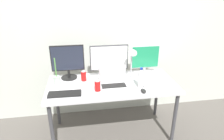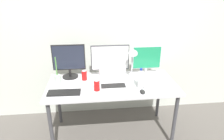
% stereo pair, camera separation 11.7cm
% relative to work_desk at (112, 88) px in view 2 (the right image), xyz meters
% --- Properties ---
extents(ground_plane, '(16.00, 16.00, 0.00)m').
position_rel_work_desk_xyz_m(ground_plane, '(0.00, 0.00, -0.67)').
color(ground_plane, '#5B5651').
extents(wall_back, '(7.00, 0.08, 2.60)m').
position_rel_work_desk_xyz_m(wall_back, '(0.00, 0.59, 0.63)').
color(wall_back, silver).
rests_on(wall_back, ground).
extents(work_desk, '(1.57, 0.72, 0.74)m').
position_rel_work_desk_xyz_m(work_desk, '(0.00, 0.00, 0.00)').
color(work_desk, '#424247').
rests_on(work_desk, ground).
extents(monitor_left, '(0.41, 0.21, 0.44)m').
position_rel_work_desk_xyz_m(monitor_left, '(-0.52, 0.25, 0.30)').
color(monitor_left, black).
rests_on(monitor_left, work_desk).
extents(monitor_center, '(0.49, 0.18, 0.42)m').
position_rel_work_desk_xyz_m(monitor_center, '(0.00, 0.23, 0.30)').
color(monitor_center, '#38383D').
rests_on(monitor_center, work_desk).
extents(monitor_right, '(0.39, 0.18, 0.39)m').
position_rel_work_desk_xyz_m(monitor_right, '(0.49, 0.25, 0.27)').
color(monitor_right, silver).
rests_on(monitor_right, work_desk).
extents(laptop_silver, '(0.33, 0.22, 0.23)m').
position_rel_work_desk_xyz_m(laptop_silver, '(0.01, -0.05, 0.12)').
color(laptop_silver, silver).
rests_on(laptop_silver, work_desk).
extents(keyboard_main, '(0.37, 0.14, 0.02)m').
position_rel_work_desk_xyz_m(keyboard_main, '(-0.56, -0.19, 0.08)').
color(keyboard_main, black).
rests_on(keyboard_main, work_desk).
extents(keyboard_aux, '(0.38, 0.12, 0.02)m').
position_rel_work_desk_xyz_m(keyboard_aux, '(0.54, -0.11, 0.08)').
color(keyboard_aux, '#B2B2B7').
rests_on(keyboard_aux, work_desk).
extents(mouse_by_keyboard, '(0.06, 0.10, 0.03)m').
position_rel_work_desk_xyz_m(mouse_by_keyboard, '(0.32, -0.27, 0.08)').
color(mouse_by_keyboard, black).
rests_on(mouse_by_keyboard, work_desk).
extents(water_bottle, '(0.06, 0.06, 0.25)m').
position_rel_work_desk_xyz_m(water_bottle, '(0.31, -0.16, 0.18)').
color(water_bottle, silver).
rests_on(water_bottle, work_desk).
extents(soda_can_near_keyboard, '(0.07, 0.07, 0.13)m').
position_rel_work_desk_xyz_m(soda_can_near_keyboard, '(-0.34, 0.14, 0.13)').
color(soda_can_near_keyboard, red).
rests_on(soda_can_near_keyboard, work_desk).
extents(soda_can_by_laptop, '(0.07, 0.07, 0.13)m').
position_rel_work_desk_xyz_m(soda_can_by_laptop, '(-0.19, -0.15, 0.13)').
color(soda_can_by_laptop, red).
rests_on(soda_can_by_laptop, work_desk).
extents(bamboo_vase, '(0.08, 0.08, 0.34)m').
position_rel_work_desk_xyz_m(bamboo_vase, '(-0.66, 0.07, 0.13)').
color(bamboo_vase, '#B2D1B7').
rests_on(bamboo_vase, work_desk).
extents(desk_lamp, '(0.11, 0.18, 0.45)m').
position_rel_work_desk_xyz_m(desk_lamp, '(0.26, 0.05, 0.37)').
color(desk_lamp, '#B7B7BC').
rests_on(desk_lamp, work_desk).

